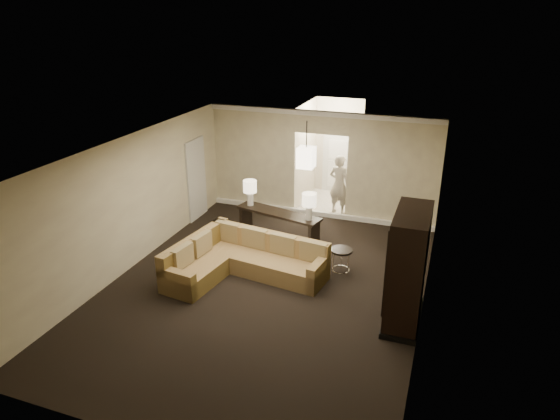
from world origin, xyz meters
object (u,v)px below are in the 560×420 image
at_px(console_table, 279,225).
at_px(person, 339,182).
at_px(armoire, 407,270).
at_px(coffee_table, 279,257).
at_px(sectional_sofa, 241,260).
at_px(drink_table, 341,256).

relative_size(console_table, person, 1.18).
distance_m(console_table, armoire, 3.83).
xyz_separation_m(coffee_table, person, (0.50, 3.30, 0.71)).
xyz_separation_m(sectional_sofa, drink_table, (1.93, 0.72, 0.08)).
distance_m(console_table, person, 2.50).
height_order(coffee_table, armoire, armoire).
distance_m(coffee_table, console_table, 1.11).
height_order(armoire, person, armoire).
relative_size(console_table, armoire, 1.03).
height_order(armoire, drink_table, armoire).
relative_size(sectional_sofa, drink_table, 5.28).
relative_size(coffee_table, armoire, 0.53).
bearing_deg(drink_table, armoire, -41.03).
relative_size(sectional_sofa, person, 1.67).
distance_m(armoire, person, 4.99).
xyz_separation_m(coffee_table, armoire, (2.74, -1.16, 0.79)).
relative_size(armoire, drink_table, 3.63).
xyz_separation_m(drink_table, person, (-0.83, 3.23, 0.49)).
bearing_deg(console_table, coffee_table, -55.88).
bearing_deg(drink_table, coffee_table, -176.95).
height_order(sectional_sofa, drink_table, sectional_sofa).
bearing_deg(coffee_table, armoire, -22.90).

